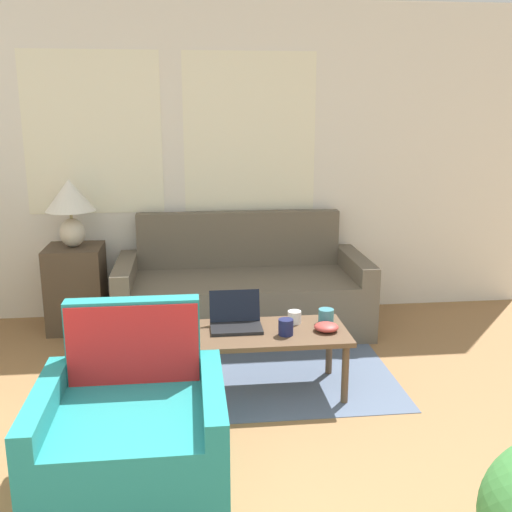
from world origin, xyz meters
TOP-DOWN VIEW (x-y plane):
  - wall_back at (-0.00, 3.90)m, footprint 6.11×0.06m
  - rug at (0.54, 2.84)m, footprint 1.67×1.88m
  - couch at (0.45, 3.46)m, footprint 1.98×0.86m
  - armchair at (-0.25, 1.42)m, footprint 0.86×0.78m
  - side_table at (-0.88, 3.58)m, footprint 0.44×0.44m
  - table_lamp at (-0.88, 3.58)m, footprint 0.39×0.39m
  - coffee_table at (0.54, 2.29)m, footprint 0.93×0.52m
  - laptop at (0.31, 2.37)m, footprint 0.32×0.26m
  - cup_navy at (0.61, 2.21)m, footprint 0.09×0.09m
  - cup_yellow at (0.90, 2.39)m, footprint 0.10×0.10m
  - cup_white at (0.70, 2.41)m, footprint 0.09×0.09m
  - snack_bowl at (0.87, 2.25)m, footprint 0.15×0.15m

SIDE VIEW (x-z plane):
  - rug at x=0.54m, z-range 0.00..0.01m
  - armchair at x=-0.25m, z-range -0.16..0.67m
  - couch at x=0.45m, z-range -0.18..0.73m
  - side_table at x=-0.88m, z-range 0.00..0.68m
  - coffee_table at x=0.54m, z-range 0.15..0.56m
  - snack_bowl at x=0.87m, z-range 0.41..0.46m
  - cup_white at x=0.70m, z-range 0.41..0.49m
  - cup_yellow at x=0.90m, z-range 0.41..0.50m
  - cup_navy at x=0.61m, z-range 0.41..0.51m
  - laptop at x=0.31m, z-range 0.35..0.56m
  - table_lamp at x=-0.88m, z-range 0.77..1.30m
  - wall_back at x=0.00m, z-range 0.01..2.61m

